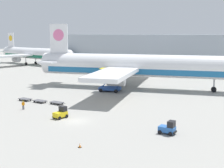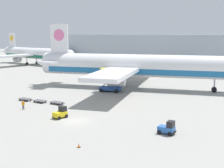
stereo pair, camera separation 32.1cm
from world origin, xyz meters
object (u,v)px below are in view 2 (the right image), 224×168
baggage_tug_foreground (61,113)px  baggage_tug_mid (167,128)px  airplane_distant (35,54)px  baggage_dolly_third (57,102)px  baggage_dolly_lead (25,99)px  baggage_dolly_second (40,101)px  traffic_cone_near (79,145)px  ground_crew_near (23,104)px  scissor_lift_loader (110,83)px  airplane_main (133,66)px

baggage_tug_foreground → baggage_tug_mid: 18.99m
airplane_distant → baggage_dolly_third: airplane_distant is taller
airplane_distant → baggage_dolly_lead: airplane_distant is taller
baggage_dolly_second → traffic_cone_near: traffic_cone_near is taller
baggage_tug_mid → baggage_dolly_lead: 35.15m
ground_crew_near → airplane_distant: bearing=72.6°
airplane_distant → baggage_dolly_third: (59.56, -60.97, -4.66)m
airplane_distant → traffic_cone_near: size_ratio=83.66×
baggage_dolly_second → baggage_tug_mid: bearing=-8.4°
scissor_lift_loader → baggage_dolly_second: scissor_lift_loader is taller
baggage_dolly_lead → ground_crew_near: (5.31, -6.17, 0.61)m
baggage_dolly_second → ground_crew_near: bearing=-73.0°
baggage_dolly_lead → traffic_cone_near: (26.01, -18.00, -0.10)m
airplane_main → baggage_dolly_lead: size_ratio=15.28×
airplane_distant → baggage_dolly_second: bearing=-36.6°
baggage_dolly_second → ground_crew_near: 6.36m
baggage_tug_foreground → baggage_tug_mid: same height
baggage_tug_foreground → airplane_main: bearing=12.9°
baggage_dolly_lead → baggage_tug_mid: bearing=-6.7°
baggage_dolly_third → airplane_distant: bearing=139.9°
airplane_main → scissor_lift_loader: (-3.04, -7.08, -3.65)m
scissor_lift_loader → baggage_dolly_third: scissor_lift_loader is taller
baggage_dolly_second → traffic_cone_near: (21.96, -18.04, -0.10)m
baggage_dolly_lead → traffic_cone_near: 31.64m
airplane_main → baggage_dolly_third: airplane_main is taller
baggage_dolly_third → scissor_lift_loader: bearing=85.8°
baggage_tug_foreground → traffic_cone_near: 14.84m
baggage_tug_foreground → baggage_dolly_second: (-11.29, 7.73, -0.49)m
baggage_dolly_third → baggage_tug_foreground: bearing=-43.0°
airplane_main → airplane_distant: 74.99m
baggage_tug_mid → baggage_dolly_second: baggage_tug_mid is taller
baggage_tug_foreground → ground_crew_near: 10.16m
baggage_dolly_second → baggage_dolly_third: same height
airplane_distant → baggage_tug_mid: airplane_distant is taller
airplane_distant → baggage_tug_foreground: (66.72, -69.10, -4.17)m
baggage_dolly_lead → traffic_cone_near: size_ratio=6.32×
baggage_tug_mid → airplane_distant: bearing=144.4°
scissor_lift_loader → baggage_tug_mid: 34.49m
baggage_dolly_second → airplane_main: bearing=73.5°
scissor_lift_loader → baggage_dolly_second: 19.48m
ground_crew_near → traffic_cone_near: ground_crew_near is taller
airplane_distant → scissor_lift_loader: size_ratio=8.56×
traffic_cone_near → baggage_tug_mid: bearing=51.6°
baggage_tug_foreground → traffic_cone_near: bearing=-123.0°
airplane_main → baggage_dolly_second: 27.64m
airplane_distant → scissor_lift_loader: (62.59, -43.34, -2.86)m
airplane_distant → baggage_dolly_second: airplane_distant is taller
airplane_distant → baggage_dolly_second: size_ratio=13.23×
scissor_lift_loader → baggage_tug_mid: size_ratio=2.30×
airplane_distant → ground_crew_near: bearing=-38.7°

